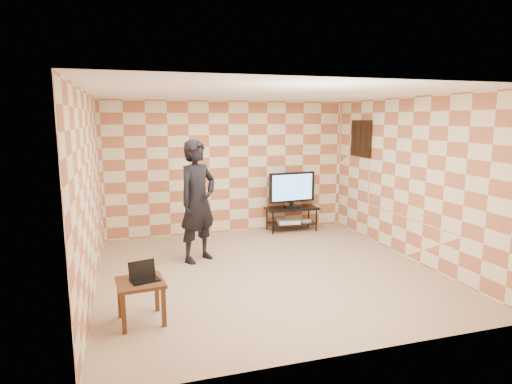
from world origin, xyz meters
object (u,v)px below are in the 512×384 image
tv_stand (292,214)px  person (198,201)px  tv (292,188)px  side_table (141,288)px

tv_stand → person: person is taller
tv_stand → tv: bearing=-95.3°
tv → side_table: tv is taller
side_table → person: 2.32m
side_table → person: (1.00, 2.01, 0.59)m
tv_stand → side_table: bearing=-133.5°
tv_stand → side_table: size_ratio=1.91×
tv → side_table: size_ratio=1.78×
tv_stand → person: 2.66m
tv → person: size_ratio=0.51×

